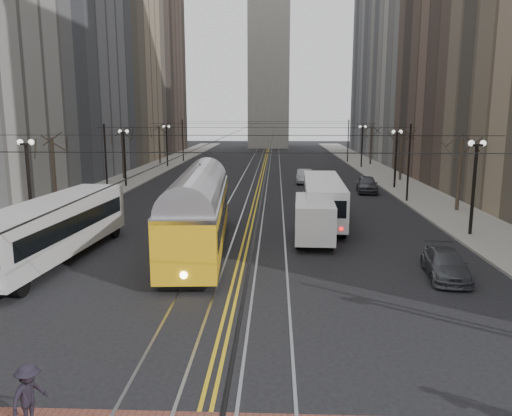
# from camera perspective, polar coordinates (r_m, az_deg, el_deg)

# --- Properties ---
(ground) EXTENTS (260.00, 260.00, 0.00)m
(ground) POSITION_cam_1_polar(r_m,az_deg,el_deg) (14.47, -5.26, -20.07)
(ground) COLOR black
(ground) RESTS_ON ground
(sidewalk_left) EXTENTS (5.00, 140.00, 0.15)m
(sidewalk_left) POSITION_cam_1_polar(r_m,az_deg,el_deg) (60.17, -13.90, 3.36)
(sidewalk_left) COLOR gray
(sidewalk_left) RESTS_ON ground
(sidewalk_right) EXTENTS (5.00, 140.00, 0.15)m
(sidewalk_right) POSITION_cam_1_polar(r_m,az_deg,el_deg) (59.29, 15.22, 3.19)
(sidewalk_right) COLOR gray
(sidewalk_right) RESTS_ON ground
(streetcar_rails) EXTENTS (4.80, 130.00, 0.02)m
(streetcar_rails) POSITION_cam_1_polar(r_m,az_deg,el_deg) (57.83, 0.55, 3.32)
(streetcar_rails) COLOR gray
(streetcar_rails) RESTS_ON ground
(centre_lines) EXTENTS (0.42, 130.00, 0.01)m
(centre_lines) POSITION_cam_1_polar(r_m,az_deg,el_deg) (57.83, 0.55, 3.32)
(centre_lines) COLOR gold
(centre_lines) RESTS_ON ground
(building_left_mid) EXTENTS (16.00, 20.00, 34.00)m
(building_left_mid) POSITION_cam_1_polar(r_m,az_deg,el_deg) (65.09, -23.74, 18.28)
(building_left_mid) COLOR slate
(building_left_mid) RESTS_ON ground
(building_left_far) EXTENTS (16.00, 20.00, 40.00)m
(building_left_far) POSITION_cam_1_polar(r_m,az_deg,el_deg) (102.81, -13.73, 17.41)
(building_left_far) COLOR brown
(building_left_far) RESTS_ON ground
(building_right_mid) EXTENTS (16.00, 20.00, 34.00)m
(building_right_mid) POSITION_cam_1_polar(r_m,az_deg,el_deg) (63.71, 25.54, 18.34)
(building_right_mid) COLOR brown
(building_right_mid) RESTS_ON ground
(building_right_far) EXTENTS (16.00, 20.00, 40.00)m
(building_right_far) POSITION_cam_1_polar(r_m,az_deg,el_deg) (101.94, 16.53, 17.34)
(building_right_far) COLOR slate
(building_right_far) RESTS_ON ground
(lamp_posts) EXTENTS (27.60, 57.20, 5.60)m
(lamp_posts) POSITION_cam_1_polar(r_m,az_deg,el_deg) (41.37, -0.13, 4.29)
(lamp_posts) COLOR black
(lamp_posts) RESTS_ON ground
(street_trees) EXTENTS (31.68, 53.28, 5.60)m
(street_trees) POSITION_cam_1_polar(r_m,az_deg,el_deg) (47.83, 0.20, 5.15)
(street_trees) COLOR #382D23
(street_trees) RESTS_ON ground
(trolley_wires) EXTENTS (25.96, 120.00, 6.60)m
(trolley_wires) POSITION_cam_1_polar(r_m,az_deg,el_deg) (47.33, 0.18, 6.27)
(trolley_wires) COLOR black
(trolley_wires) RESTS_ON ground
(transit_bus) EXTENTS (3.41, 12.59, 3.11)m
(transit_bus) POSITION_cam_1_polar(r_m,az_deg,el_deg) (27.29, -22.07, -2.48)
(transit_bus) COLOR silver
(transit_bus) RESTS_ON ground
(streetcar) EXTENTS (3.69, 14.82, 3.46)m
(streetcar) POSITION_cam_1_polar(r_m,az_deg,el_deg) (27.69, -6.56, -1.20)
(streetcar) COLOR yellow
(streetcar) RESTS_ON ground
(rear_bus) EXTENTS (2.93, 11.47, 2.97)m
(rear_bus) POSITION_cam_1_polar(r_m,az_deg,el_deg) (34.78, 7.64, 0.79)
(rear_bus) COLOR white
(rear_bus) RESTS_ON ground
(cargo_van) EXTENTS (2.44, 5.78, 2.52)m
(cargo_van) POSITION_cam_1_polar(r_m,az_deg,el_deg) (29.33, 6.67, -1.48)
(cargo_van) COLOR silver
(cargo_van) RESTS_ON ground
(sedan_grey) EXTENTS (2.32, 4.80, 1.58)m
(sedan_grey) POSITION_cam_1_polar(r_m,az_deg,el_deg) (49.06, 12.57, 2.67)
(sedan_grey) COLOR #424349
(sedan_grey) RESTS_ON ground
(sedan_silver) EXTENTS (1.93, 4.55, 1.46)m
(sedan_silver) POSITION_cam_1_polar(r_m,az_deg,el_deg) (54.80, 5.53, 3.63)
(sedan_silver) COLOR #95979C
(sedan_silver) RESTS_ON ground
(sedan_parked) EXTENTS (2.24, 4.49, 1.25)m
(sedan_parked) POSITION_cam_1_polar(r_m,az_deg,el_deg) (24.60, 20.85, -6.01)
(sedan_parked) COLOR #404348
(sedan_parked) RESTS_ON ground
(pedestrian_d) EXTENTS (0.91, 1.18, 1.60)m
(pedestrian_d) POSITION_cam_1_polar(r_m,az_deg,el_deg) (13.74, -24.50, -18.95)
(pedestrian_d) COLOR black
(pedestrian_d) RESTS_ON crosswalk_band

